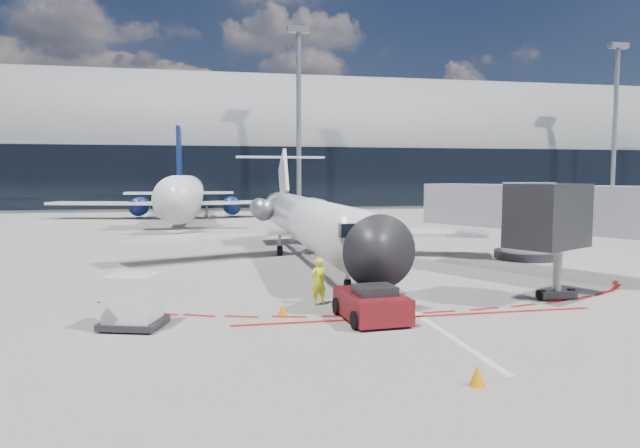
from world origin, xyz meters
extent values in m
plane|color=slate|center=(0.00, 0.00, 0.00)|extent=(260.00, 260.00, 0.00)
cube|color=silver|center=(0.00, 2.00, 0.01)|extent=(0.25, 40.00, 0.01)
cube|color=maroon|center=(0.00, -11.50, 0.01)|extent=(14.00, 0.25, 0.01)
cube|color=gray|center=(0.00, 65.00, 5.00)|extent=(150.00, 24.00, 10.00)
cylinder|color=gray|center=(0.00, 65.00, 10.00)|extent=(150.00, 24.00, 24.00)
cube|color=black|center=(0.00, 52.95, 5.00)|extent=(150.00, 0.20, 9.00)
cube|color=#95979D|center=(9.00, -4.50, 3.60)|extent=(8.22, 12.61, 2.30)
cube|color=black|center=(5.95, -10.24, 3.60)|extent=(3.86, 3.44, 2.60)
cylinder|color=gray|center=(6.75, -9.84, 1.20)|extent=(0.36, 0.36, 2.40)
cube|color=black|center=(6.75, -9.84, 0.22)|extent=(1.60, 0.60, 0.30)
cylinder|color=#95979D|center=(12.05, 1.24, 2.40)|extent=(3.20, 3.20, 4.80)
cylinder|color=black|center=(12.05, 1.24, 0.25)|extent=(4.00, 4.00, 0.50)
cylinder|color=gray|center=(5.00, 48.00, 12.50)|extent=(0.70, 0.70, 25.00)
cylinder|color=gray|center=(55.00, 48.00, 12.50)|extent=(0.70, 0.70, 25.00)
cylinder|color=silver|center=(-1.53, 3.01, 2.43)|extent=(2.80, 22.79, 2.80)
cone|color=black|center=(-1.53, -9.83, 2.43)|extent=(2.80, 2.90, 2.80)
cone|color=silver|center=(-1.53, 16.27, 2.43)|extent=(2.80, 3.73, 2.80)
cube|color=black|center=(-1.53, -8.17, 3.00)|extent=(1.76, 1.45, 0.57)
cube|color=silver|center=(-7.96, 4.57, 1.50)|extent=(11.10, 6.58, 0.32)
cube|color=silver|center=(4.89, 4.57, 1.50)|extent=(11.10, 6.58, 0.32)
cube|color=silver|center=(-1.53, 15.24, 4.92)|extent=(0.26, 4.86, 4.95)
cube|color=silver|center=(-1.53, 17.41, 6.79)|extent=(7.46, 1.66, 0.17)
cylinder|color=slate|center=(-3.66, 12.13, 2.69)|extent=(1.55, 3.52, 1.55)
cylinder|color=slate|center=(0.59, 12.13, 2.69)|extent=(1.55, 3.52, 1.55)
cylinder|color=black|center=(-1.53, -6.52, 0.29)|extent=(0.23, 0.58, 0.58)
cylinder|color=black|center=(-3.09, 5.60, 0.33)|extent=(0.31, 0.66, 0.66)
cylinder|color=black|center=(0.02, 5.60, 0.33)|extent=(0.31, 0.66, 0.66)
cylinder|color=gray|center=(-1.53, -6.52, 0.57)|extent=(0.19, 0.19, 1.14)
cube|color=#5C0D0E|center=(-1.91, -11.60, 0.55)|extent=(2.20, 3.32, 0.90)
cube|color=black|center=(-1.89, -11.90, 1.15)|extent=(1.47, 1.29, 0.35)
cylinder|color=gray|center=(-2.05, -9.41, 0.35)|extent=(0.27, 2.60, 0.10)
cylinder|color=black|center=(-2.78, -12.76, 0.32)|extent=(0.32, 0.66, 0.64)
cylinder|color=black|center=(-0.89, -12.63, 0.32)|extent=(0.32, 0.66, 0.64)
cylinder|color=black|center=(-2.93, -10.57, 0.32)|extent=(0.32, 0.66, 0.64)
cylinder|color=black|center=(-1.03, -10.44, 0.32)|extent=(0.32, 0.66, 0.64)
imported|color=#EEFF1A|center=(-3.35, -8.86, 0.97)|extent=(0.83, 0.70, 1.93)
cube|color=black|center=(-10.26, -11.10, 0.18)|extent=(2.40, 2.20, 0.22)
cube|color=silver|center=(-10.26, -11.10, 1.07)|extent=(1.96, 1.89, 1.58)
cylinder|color=black|center=(-11.21, -11.47, 0.10)|extent=(0.15, 0.22, 0.20)
cylinder|color=black|center=(-9.70, -11.95, 0.10)|extent=(0.15, 0.22, 0.20)
cylinder|color=black|center=(-10.82, -10.24, 0.10)|extent=(0.15, 0.22, 0.20)
cylinder|color=black|center=(-9.31, -10.72, 0.10)|extent=(0.15, 0.22, 0.20)
cone|color=orange|center=(-5.01, -10.32, 0.22)|extent=(0.32, 0.32, 0.45)
cone|color=orange|center=(-1.18, -18.42, 0.28)|extent=(0.40, 0.40, 0.56)
camera|label=1|loc=(-7.72, -31.20, 5.24)|focal=32.00mm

